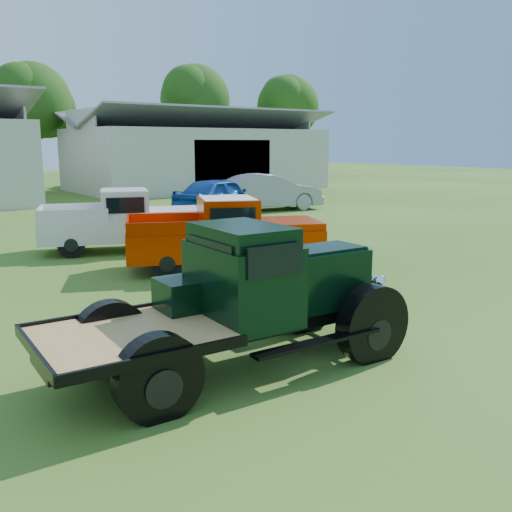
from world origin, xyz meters
TOP-DOWN VIEW (x-y plane):
  - ground at (0.00, 0.00)m, footprint 120.00×120.00m
  - shed_right at (14.00, 27.00)m, footprint 16.80×9.20m
  - tree_c at (5.00, 33.00)m, footprint 5.40×5.40m
  - tree_d at (18.00, 34.00)m, footprint 6.00×6.00m
  - tree_e at (26.00, 32.00)m, footprint 5.70×5.70m
  - vintage_flatbed at (-1.69, -0.94)m, footprint 5.23×2.28m
  - red_pickup at (1.68, 4.60)m, footprint 5.33×3.82m
  - white_pickup at (0.62, 8.46)m, footprint 5.15×3.49m
  - misc_car_blue at (7.62, 14.07)m, footprint 5.22×3.42m
  - misc_car_grey at (10.27, 14.09)m, footprint 5.38×2.71m

SIDE VIEW (x-z plane):
  - ground at x=0.00m, z-range 0.00..0.00m
  - misc_car_blue at x=7.62m, z-range 0.00..1.65m
  - misc_car_grey at x=10.27m, z-range 0.00..1.69m
  - white_pickup at x=0.62m, z-range 0.00..1.76m
  - red_pickup at x=1.68m, z-range 0.00..1.82m
  - vintage_flatbed at x=-1.69m, z-range 0.00..2.03m
  - shed_right at x=14.00m, z-range 0.00..5.20m
  - tree_c at x=5.00m, z-range 0.00..9.00m
  - tree_e at x=26.00m, z-range 0.00..9.50m
  - tree_d at x=18.00m, z-range 0.00..10.00m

